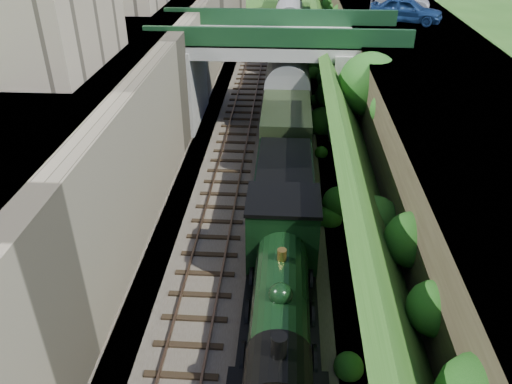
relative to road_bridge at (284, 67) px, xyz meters
name	(u,v)px	position (x,y,z in m)	size (l,w,h in m)	color
trackbed	(266,147)	(-0.94, -4.00, -3.98)	(10.00, 90.00, 0.20)	#473F38
retaining_wall	(177,94)	(-6.44, -4.00, -0.58)	(1.00, 90.00, 7.00)	#756B56
street_plateau_left	(121,92)	(-9.94, -4.00, -0.58)	(6.00, 90.00, 7.00)	#262628
street_plateau_right	(425,105)	(8.56, -4.00, -0.95)	(8.00, 90.00, 6.25)	#262628
embankment_slope	(350,113)	(4.06, -4.69, -1.31)	(4.75, 90.00, 6.47)	#1E4714
track_left	(235,144)	(-2.94, -4.00, -3.83)	(2.50, 90.00, 0.20)	black
track_right	(285,145)	(0.26, -4.00, -3.83)	(2.50, 90.00, 0.20)	black
road_bridge	(284,67)	(0.00, 0.00, 0.00)	(16.00, 6.40, 7.25)	gray
building_near	(54,21)	(-10.44, -10.00, 4.92)	(4.00, 8.00, 4.00)	gray
tree	(371,86)	(4.97, -5.27, 0.57)	(3.60, 3.80, 6.60)	black
car_blue	(406,10)	(8.32, 3.90, 3.01)	(1.98, 4.92, 1.68)	navy
car_silver	(402,2)	(8.84, 8.10, 2.84)	(1.42, 4.06, 1.34)	#98989C
locomotive	(281,294)	(0.26, -19.66, -2.18)	(3.10, 10.22, 3.83)	black
tender	(284,193)	(0.26, -12.30, -2.46)	(2.70, 6.00, 3.05)	black
coach_front	(287,95)	(0.26, 0.30, -2.03)	(2.90, 18.00, 3.70)	black
coach_middle	(289,32)	(0.26, 19.10, -2.03)	(2.90, 18.00, 3.70)	black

